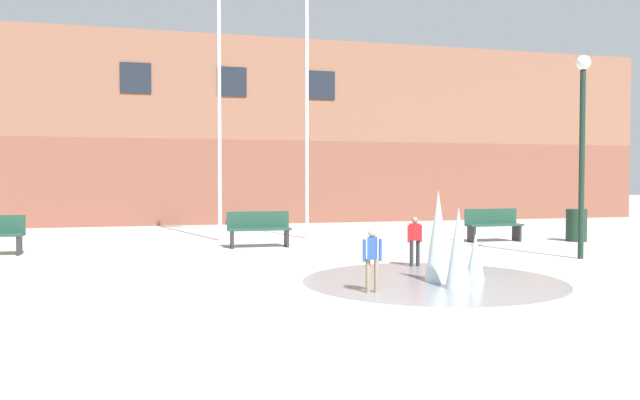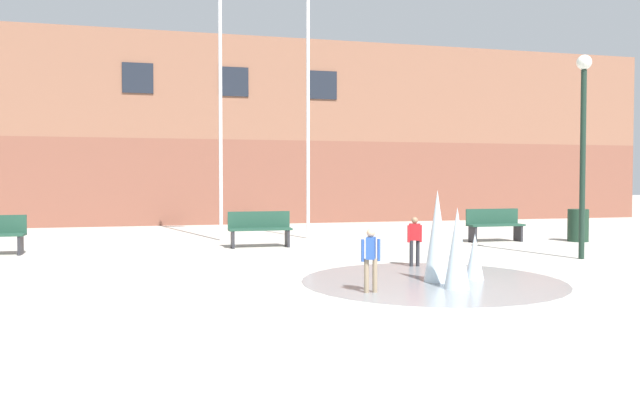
{
  "view_description": "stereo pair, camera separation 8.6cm",
  "coord_description": "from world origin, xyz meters",
  "px_view_note": "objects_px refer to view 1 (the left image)",
  "views": [
    {
      "loc": [
        -2.8,
        -6.23,
        1.75
      ],
      "look_at": [
        0.53,
        6.44,
        1.3
      ],
      "focal_mm": 35.0,
      "sensor_mm": 36.0,
      "label": 1
    },
    {
      "loc": [
        -2.71,
        -6.26,
        1.75
      ],
      "look_at": [
        0.53,
        6.44,
        1.3
      ],
      "focal_mm": 35.0,
      "sensor_mm": 36.0,
      "label": 2
    }
  ],
  "objects_px": {
    "child_running": "(415,237)",
    "trash_can": "(576,225)",
    "park_bench_far_right": "(493,224)",
    "park_bench_under_left_flagpole": "(259,228)",
    "lamp_post_right_lane": "(582,128)",
    "flagpole_left": "(220,80)",
    "child_with_pink_shirt": "(372,255)",
    "flagpole_right": "(308,82)"
  },
  "relations": [
    {
      "from": "child_with_pink_shirt",
      "to": "child_running",
      "type": "bearing_deg",
      "value": -7.47
    },
    {
      "from": "child_with_pink_shirt",
      "to": "trash_can",
      "type": "distance_m",
      "value": 10.13
    },
    {
      "from": "flagpole_right",
      "to": "trash_can",
      "type": "height_order",
      "value": "flagpole_right"
    },
    {
      "from": "park_bench_far_right",
      "to": "child_running",
      "type": "xyz_separation_m",
      "value": [
        -4.09,
        -4.01,
        0.1
      ]
    },
    {
      "from": "trash_can",
      "to": "flagpole_left",
      "type": "bearing_deg",
      "value": 164.02
    },
    {
      "from": "trash_can",
      "to": "child_running",
      "type": "bearing_deg",
      "value": -151.32
    },
    {
      "from": "park_bench_far_right",
      "to": "flagpole_right",
      "type": "xyz_separation_m",
      "value": [
        -4.77,
        2.22,
        4.07
      ]
    },
    {
      "from": "flagpole_left",
      "to": "lamp_post_right_lane",
      "type": "distance_m",
      "value": 9.55
    },
    {
      "from": "park_bench_far_right",
      "to": "lamp_post_right_lane",
      "type": "relative_size",
      "value": 0.36
    },
    {
      "from": "park_bench_far_right",
      "to": "flagpole_right",
      "type": "bearing_deg",
      "value": 155.08
    },
    {
      "from": "flagpole_right",
      "to": "park_bench_under_left_flagpole",
      "type": "bearing_deg",
      "value": -131.37
    },
    {
      "from": "park_bench_under_left_flagpole",
      "to": "park_bench_far_right",
      "type": "xyz_separation_m",
      "value": [
        6.54,
        -0.21,
        0.0
      ]
    },
    {
      "from": "child_with_pink_shirt",
      "to": "lamp_post_right_lane",
      "type": "distance_m",
      "value": 6.76
    },
    {
      "from": "park_bench_under_left_flagpole",
      "to": "lamp_post_right_lane",
      "type": "relative_size",
      "value": 0.36
    },
    {
      "from": "lamp_post_right_lane",
      "to": "trash_can",
      "type": "height_order",
      "value": "lamp_post_right_lane"
    },
    {
      "from": "lamp_post_right_lane",
      "to": "child_with_pink_shirt",
      "type": "bearing_deg",
      "value": -154.95
    },
    {
      "from": "flagpole_right",
      "to": "flagpole_left",
      "type": "bearing_deg",
      "value": 180.0
    },
    {
      "from": "park_bench_under_left_flagpole",
      "to": "flagpole_left",
      "type": "height_order",
      "value": "flagpole_left"
    },
    {
      "from": "park_bench_under_left_flagpole",
      "to": "flagpole_left",
      "type": "distance_m",
      "value": 4.57
    },
    {
      "from": "child_running",
      "to": "child_with_pink_shirt",
      "type": "bearing_deg",
      "value": -93.8
    },
    {
      "from": "park_bench_under_left_flagpole",
      "to": "park_bench_far_right",
      "type": "bearing_deg",
      "value": -1.88
    },
    {
      "from": "child_running",
      "to": "flagpole_left",
      "type": "xyz_separation_m",
      "value": [
        -3.22,
        6.23,
        3.94
      ]
    },
    {
      "from": "child_running",
      "to": "trash_can",
      "type": "relative_size",
      "value": 1.1
    },
    {
      "from": "park_bench_far_right",
      "to": "child_with_pink_shirt",
      "type": "height_order",
      "value": "child_with_pink_shirt"
    },
    {
      "from": "park_bench_under_left_flagpole",
      "to": "flagpole_right",
      "type": "distance_m",
      "value": 4.87
    },
    {
      "from": "park_bench_under_left_flagpole",
      "to": "lamp_post_right_lane",
      "type": "bearing_deg",
      "value": -32.1
    },
    {
      "from": "park_bench_under_left_flagpole",
      "to": "lamp_post_right_lane",
      "type": "distance_m",
      "value": 7.96
    },
    {
      "from": "child_running",
      "to": "child_with_pink_shirt",
      "type": "height_order",
      "value": "same"
    },
    {
      "from": "child_with_pink_shirt",
      "to": "park_bench_under_left_flagpole",
      "type": "bearing_deg",
      "value": 33.58
    },
    {
      "from": "park_bench_far_right",
      "to": "trash_can",
      "type": "xyz_separation_m",
      "value": [
        2.29,
        -0.53,
        -0.03
      ]
    },
    {
      "from": "park_bench_under_left_flagpole",
      "to": "trash_can",
      "type": "height_order",
      "value": "park_bench_under_left_flagpole"
    },
    {
      "from": "child_with_pink_shirt",
      "to": "trash_can",
      "type": "height_order",
      "value": "child_with_pink_shirt"
    },
    {
      "from": "park_bench_under_left_flagpole",
      "to": "child_with_pink_shirt",
      "type": "relative_size",
      "value": 1.62
    },
    {
      "from": "lamp_post_right_lane",
      "to": "trash_can",
      "type": "bearing_deg",
      "value": 54.15
    },
    {
      "from": "child_with_pink_shirt",
      "to": "trash_can",
      "type": "xyz_separation_m",
      "value": [
        8.16,
        6.0,
        -0.13
      ]
    },
    {
      "from": "trash_can",
      "to": "park_bench_far_right",
      "type": "bearing_deg",
      "value": 166.97
    },
    {
      "from": "park_bench_far_right",
      "to": "trash_can",
      "type": "height_order",
      "value": "park_bench_far_right"
    },
    {
      "from": "lamp_post_right_lane",
      "to": "flagpole_right",
      "type": "bearing_deg",
      "value": 127.73
    },
    {
      "from": "flagpole_left",
      "to": "trash_can",
      "type": "xyz_separation_m",
      "value": [
        9.59,
        -2.75,
        -4.07
      ]
    },
    {
      "from": "trash_can",
      "to": "child_with_pink_shirt",
      "type": "bearing_deg",
      "value": -143.68
    },
    {
      "from": "park_bench_under_left_flagpole",
      "to": "child_with_pink_shirt",
      "type": "xyz_separation_m",
      "value": [
        0.66,
        -6.74,
        0.1
      ]
    },
    {
      "from": "park_bench_under_left_flagpole",
      "to": "child_with_pink_shirt",
      "type": "distance_m",
      "value": 6.77
    }
  ]
}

